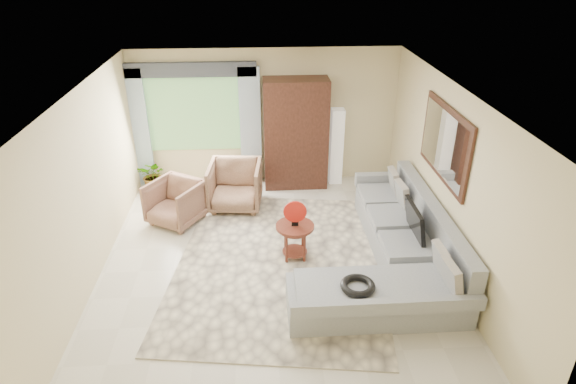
{
  "coord_description": "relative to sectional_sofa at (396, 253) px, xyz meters",
  "views": [
    {
      "loc": [
        -0.15,
        -5.82,
        4.25
      ],
      "look_at": [
        0.25,
        0.35,
        1.05
      ],
      "focal_mm": 30.0,
      "sensor_mm": 36.0,
      "label": 1
    }
  ],
  "objects": [
    {
      "name": "window",
      "position": [
        -3.13,
        3.15,
        1.12
      ],
      "size": [
        1.8,
        0.04,
        1.4
      ],
      "primitive_type": "cube",
      "color": "#669E59",
      "rests_on": "wall_back"
    },
    {
      "name": "armoire",
      "position": [
        -1.23,
        2.9,
        0.77
      ],
      "size": [
        1.2,
        0.55,
        2.1
      ],
      "primitive_type": "cube",
      "color": "black",
      "rests_on": "ground"
    },
    {
      "name": "coffee_table",
      "position": [
        -1.44,
        0.38,
        0.02
      ],
      "size": [
        0.57,
        0.57,
        0.57
      ],
      "rotation": [
        0.0,
        0.0,
        0.34
      ],
      "color": "#511E15",
      "rests_on": "ground"
    },
    {
      "name": "tv_screen",
      "position": [
        0.27,
        0.15,
        0.44
      ],
      "size": [
        0.14,
        0.74,
        0.48
      ],
      "primitive_type": "cube",
      "rotation": [
        0.0,
        -0.17,
        0.0
      ],
      "color": "black",
      "rests_on": "sectional_sofa"
    },
    {
      "name": "curtain_left",
      "position": [
        -4.18,
        3.06,
        0.87
      ],
      "size": [
        0.4,
        0.08,
        2.3
      ],
      "primitive_type": "cube",
      "color": "#9EB7CC",
      "rests_on": "ground"
    },
    {
      "name": "red_disc",
      "position": [
        -1.44,
        0.38,
        0.52
      ],
      "size": [
        0.34,
        0.05,
        0.34
      ],
      "primitive_type": "cylinder",
      "rotation": [
        1.57,
        0.0,
        -0.06
      ],
      "color": "red",
      "rests_on": "coffee_table"
    },
    {
      "name": "valance",
      "position": [
        -3.13,
        3.08,
        1.97
      ],
      "size": [
        2.4,
        0.12,
        0.26
      ],
      "primitive_type": "cube",
      "color": "#1E232D",
      "rests_on": "wall_back"
    },
    {
      "name": "armchair_left",
      "position": [
        -3.37,
        1.58,
        0.09
      ],
      "size": [
        1.1,
        1.11,
        0.74
      ],
      "primitive_type": "imported",
      "rotation": [
        0.0,
        0.0,
        -0.54
      ],
      "color": "#8D614D",
      "rests_on": "ground"
    },
    {
      "name": "garden_hose",
      "position": [
        -0.78,
        -1.04,
        0.26
      ],
      "size": [
        0.43,
        0.43,
        0.09
      ],
      "primitive_type": "torus",
      "color": "black",
      "rests_on": "sectional_sofa"
    },
    {
      "name": "area_rug",
      "position": [
        -1.67,
        0.27,
        -0.27
      ],
      "size": [
        3.51,
        4.37,
        0.02
      ],
      "primitive_type": "cube",
      "rotation": [
        0.0,
        0.0,
        -0.14
      ],
      "color": "#F5E6C1",
      "rests_on": "ground"
    },
    {
      "name": "armchair_right",
      "position": [
        -2.38,
        2.05,
        0.14
      ],
      "size": [
        0.98,
        1.0,
        0.84
      ],
      "primitive_type": "imported",
      "rotation": [
        0.0,
        0.0,
        -0.09
      ],
      "color": "#976F52",
      "rests_on": "ground"
    },
    {
      "name": "wall_mirror",
      "position": [
        0.68,
        0.53,
        1.47
      ],
      "size": [
        0.05,
        1.7,
        1.05
      ],
      "color": "black",
      "rests_on": "wall_right"
    },
    {
      "name": "potted_plant",
      "position": [
        -3.97,
        2.85,
        0.02
      ],
      "size": [
        0.65,
        0.6,
        0.6
      ],
      "primitive_type": "imported",
      "rotation": [
        0.0,
        0.0,
        -0.27
      ],
      "color": "#999999",
      "rests_on": "ground"
    },
    {
      "name": "floor_lamp",
      "position": [
        -0.43,
        2.96,
        0.47
      ],
      "size": [
        0.24,
        0.24,
        1.5
      ],
      "primitive_type": "cube",
      "color": "silver",
      "rests_on": "ground"
    },
    {
      "name": "ground",
      "position": [
        -1.78,
        0.18,
        -0.28
      ],
      "size": [
        6.0,
        6.0,
        0.0
      ],
      "primitive_type": "plane",
      "color": "silver",
      "rests_on": "ground"
    },
    {
      "name": "curtain_right",
      "position": [
        -2.08,
        3.06,
        0.87
      ],
      "size": [
        0.4,
        0.08,
        2.3
      ],
      "primitive_type": "cube",
      "color": "#9EB7CC",
      "rests_on": "ground"
    },
    {
      "name": "sectional_sofa",
      "position": [
        0.0,
        0.0,
        0.0
      ],
      "size": [
        2.3,
        3.46,
        0.9
      ],
      "color": "#A1A5AA",
      "rests_on": "ground"
    }
  ]
}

